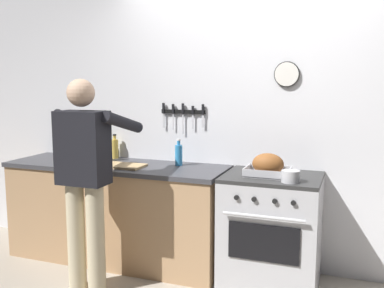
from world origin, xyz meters
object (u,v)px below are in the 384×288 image
stove (271,230)px  cutting_board (123,166)px  person_cook (85,172)px  bottle_vinegar (92,152)px  bottle_olive_oil (104,147)px  saucepan (291,176)px  roasting_pan (268,166)px  bottle_soy_sauce (108,152)px  bottle_dish_soap (179,155)px  bottle_cooking_oil (115,148)px

stove → cutting_board: (-1.28, -0.11, 0.46)m
person_cook → bottle_vinegar: person_cook is taller
person_cook → bottle_olive_oil: (-0.35, 0.84, 0.06)m
cutting_board → bottle_olive_oil: (-0.40, 0.35, 0.10)m
stove → saucepan: 0.56m
bottle_vinegar → saucepan: bearing=-7.0°
roasting_pan → cutting_board: bearing=-176.5°
bottle_olive_oil → roasting_pan: bearing=-9.2°
roasting_pan → cutting_board: (-1.25, -0.08, -0.07)m
stove → person_cook: bearing=-155.6°
roasting_pan → bottle_soy_sauce: (-1.53, 0.14, 0.00)m
bottle_olive_oil → bottle_vinegar: (-0.01, -0.20, -0.02)m
cutting_board → stove: bearing=4.9°
stove → saucepan: size_ratio=6.61×
stove → bottle_vinegar: 1.78m
person_cook → cutting_board: person_cook is taller
stove → bottle_dish_soap: bottle_dish_soap is taller
bottle_vinegar → cutting_board: bearing=-19.3°
stove → bottle_soy_sauce: 1.66m
person_cook → cutting_board: bearing=2.9°
cutting_board → bottle_vinegar: (-0.42, 0.15, 0.08)m
bottle_olive_oil → bottle_soy_sauce: bearing=-45.9°
bottle_vinegar → bottle_dish_soap: 0.85m
stove → bottle_vinegar: size_ratio=4.15×
stove → bottle_dish_soap: 1.02m
bottle_cooking_oil → bottle_dish_soap: bearing=-9.4°
person_cook → bottle_cooking_oil: person_cook is taller
saucepan → bottle_soy_sauce: size_ratio=0.68×
roasting_pan → saucepan: roasting_pan is taller
bottle_soy_sauce → bottle_vinegar: bearing=-151.7°
person_cook → roasting_pan: bearing=-57.4°
person_cook → bottle_olive_oil: bearing=31.5°
person_cook → roasting_pan: 1.42m
person_cook → bottle_dish_soap: bearing=-24.3°
cutting_board → bottle_cooking_oil: 0.47m
bottle_soy_sauce → bottle_cooking_oil: bearing=94.3°
cutting_board → bottle_cooking_oil: (-0.29, 0.36, 0.09)m
cutting_board → bottle_cooking_oil: bearing=129.3°
cutting_board → person_cook: bearing=-95.9°
saucepan → bottle_olive_oil: bottle_olive_oil is taller
roasting_pan → saucepan: 0.26m
saucepan → bottle_olive_oil: size_ratio=0.51×
saucepan → bottle_vinegar: (-1.87, 0.23, 0.05)m
stove → person_cook: person_cook is taller
saucepan → bottle_soy_sauce: bottle_soy_sauce is taller
cutting_board → bottle_olive_oil: bottle_olive_oil is taller
roasting_pan → bottle_cooking_oil: 1.57m
stove → bottle_soy_sauce: bottle_soy_sauce is taller
stove → cutting_board: 1.37m
bottle_vinegar → bottle_dish_soap: size_ratio=0.92×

